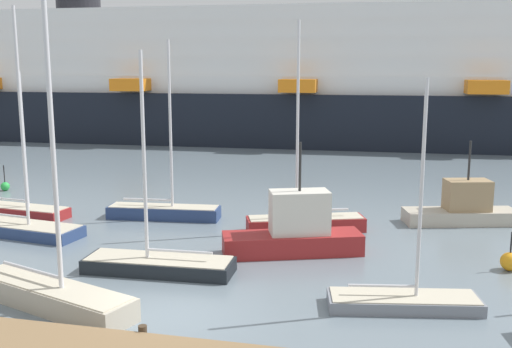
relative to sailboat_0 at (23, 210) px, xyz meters
The scene contains 13 objects.
ground_plane 15.75m from the sailboat_0, 39.63° to the right, with size 600.00×600.00×0.00m, color slate.
sailboat_0 is the anchor object (origin of this frame).
sailboat_1 11.90m from the sailboat_0, 31.92° to the right, with size 5.75×1.92×8.29m.
sailboat_2 12.97m from the sailboat_0, 51.85° to the right, with size 6.51×3.45×11.47m.
sailboat_3 3.55m from the sailboat_0, 57.09° to the right, with size 6.22×2.52×10.28m.
sailboat_4 7.40m from the sailboat_0, 10.22° to the left, with size 5.84×1.83×8.99m.
sailboat_5 20.61m from the sailboat_0, 21.93° to the right, with size 5.04×2.29×7.37m.
sailboat_7 14.71m from the sailboat_0, ahead, with size 5.69×3.15×9.75m.
fishing_boat_0 22.43m from the sailboat_0, ahead, with size 5.75×2.99×4.13m.
fishing_boat_2 15.05m from the sailboat_0, 11.02° to the right, with size 5.97×3.51×4.68m.
channel_buoy_0 23.32m from the sailboat_0, ahead, with size 0.71×0.71×1.53m.
channel_buoy_1 7.45m from the sailboat_0, 132.25° to the left, with size 0.55×0.55×1.62m.
cruise_ship 34.57m from the sailboat_0, 87.37° to the left, with size 93.20×16.67×18.11m.
Camera 1 is at (6.39, -16.28, 7.72)m, focal length 41.48 mm.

